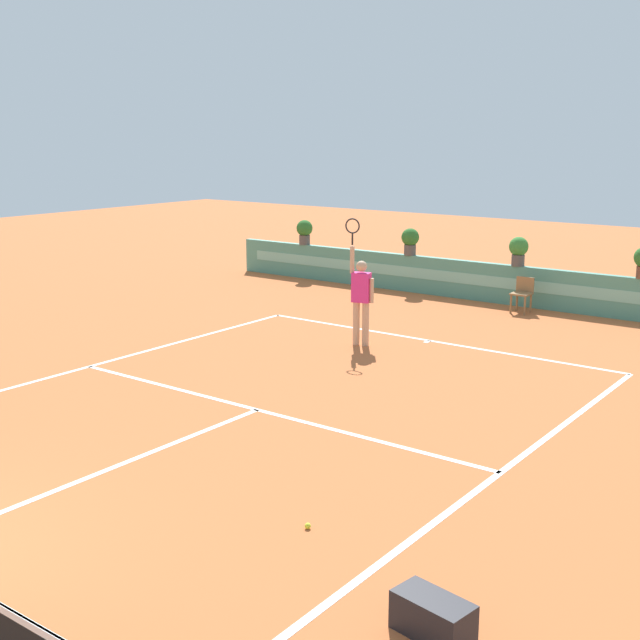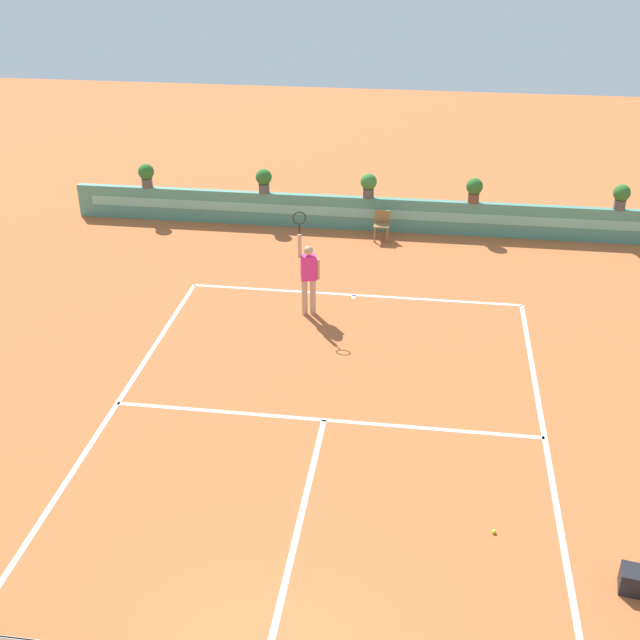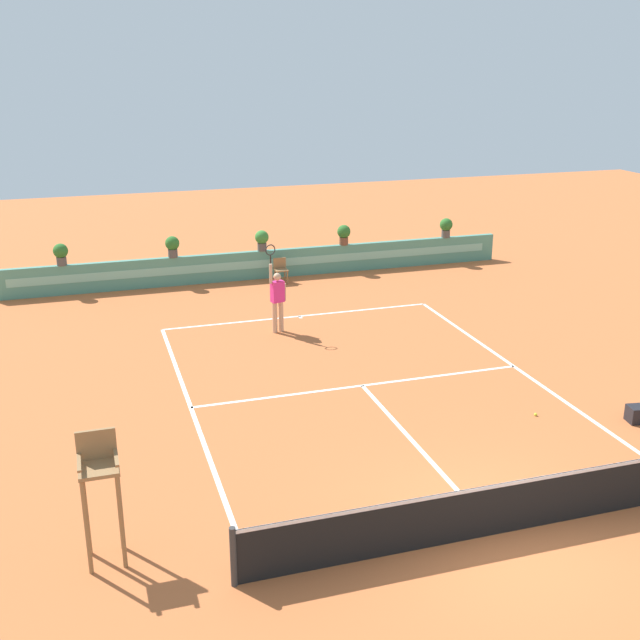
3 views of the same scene
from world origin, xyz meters
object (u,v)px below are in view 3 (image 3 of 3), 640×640
tennis_ball_near_baseline (536,414)px  potted_plant_left (172,245)px  umpire_chair (100,483)px  potted_plant_far_left (61,253)px  potted_plant_right (344,233)px  potted_plant_far_right (446,226)px  potted_plant_centre (262,239)px  ball_kid_chair (281,269)px  tennis_player (277,297)px

tennis_ball_near_baseline → potted_plant_left: 14.19m
umpire_chair → tennis_ball_near_baseline: 9.65m
umpire_chair → potted_plant_far_left: 15.14m
potted_plant_right → potted_plant_far_left: 9.74m
potted_plant_far_left → potted_plant_far_right: bearing=0.0°
tennis_ball_near_baseline → potted_plant_far_left: bearing=127.8°
tennis_ball_near_baseline → potted_plant_far_right: potted_plant_far_right is taller
tennis_ball_near_baseline → potted_plant_centre: potted_plant_centre is taller
umpire_chair → potted_plant_right: (9.15, 15.13, 0.07)m
tennis_ball_near_baseline → potted_plant_right: 12.75m
ball_kid_chair → potted_plant_far_right: bearing=6.3°
potted_plant_right → tennis_ball_near_baseline: bearing=-89.6°
tennis_player → potted_plant_centre: tennis_player is taller
tennis_ball_near_baseline → potted_plant_centre: 13.13m
umpire_chair → tennis_player: 10.82m
potted_plant_left → potted_plant_centre: 3.11m
tennis_ball_near_baseline → potted_plant_far_left: potted_plant_far_left is taller
tennis_player → potted_plant_left: tennis_player is taller
potted_plant_far_left → tennis_player: bearing=-44.2°
tennis_ball_near_baseline → potted_plant_far_left: 16.11m
potted_plant_right → potted_plant_centre: (-3.03, 0.00, 0.00)m
ball_kid_chair → potted_plant_left: (-3.58, 0.73, 0.93)m
umpire_chair → potted_plant_right: umpire_chair is taller
tennis_player → potted_plant_right: size_ratio=3.57×
potted_plant_far_left → potted_plant_right: bearing=0.0°
tennis_player → potted_plant_far_right: 9.80m
tennis_ball_near_baseline → umpire_chair: bearing=-165.2°
potted_plant_centre → ball_kid_chair: bearing=-57.2°
potted_plant_far_right → potted_plant_centre: size_ratio=1.00×
potted_plant_right → potted_plant_far_left: (-9.74, 0.00, 0.00)m
ball_kid_chair → potted_plant_centre: size_ratio=1.17×
tennis_player → tennis_ball_near_baseline: tennis_player is taller
umpire_chair → potted_plant_far_right: bearing=48.9°
tennis_ball_near_baseline → potted_plant_left: bearing=116.2°
potted_plant_left → potted_plant_centre: bearing=0.0°
ball_kid_chair → umpire_chair: bearing=-114.6°
umpire_chair → potted_plant_right: size_ratio=2.96×
potted_plant_far_right → potted_plant_left: bearing=180.0°
potted_plant_right → umpire_chair: bearing=-121.2°
tennis_player → potted_plant_centre: (0.90, 5.66, 0.36)m
umpire_chair → ball_kid_chair: 15.86m
potted_plant_left → potted_plant_far_right: same height
tennis_player → potted_plant_far_left: bearing=135.8°
ball_kid_chair → tennis_ball_near_baseline: size_ratio=12.50×
potted_plant_centre → potted_plant_far_left: (-6.71, 0.00, 0.00)m
ball_kid_chair → potted_plant_centre: 1.28m
tennis_ball_near_baseline → potted_plant_right: potted_plant_right is taller
ball_kid_chair → potted_plant_right: 2.82m
potted_plant_far_right → potted_plant_centre: 7.09m
potted_plant_centre → potted_plant_left: bearing=180.0°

